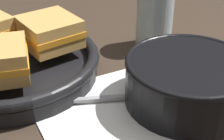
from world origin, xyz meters
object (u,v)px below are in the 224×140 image
at_px(spoon, 140,96).
at_px(skillet, 13,65).
at_px(soup_bowl, 188,79).
at_px(drinking_glass, 154,20).
at_px(sandwich_near_right, 50,32).

distance_m(spoon, skillet, 0.21).
xyz_separation_m(soup_bowl, skillet, (-0.17, 0.22, -0.02)).
relative_size(soup_bowl, skillet, 0.64).
distance_m(soup_bowl, drinking_glass, 0.18).
bearing_deg(drinking_glass, soup_bowl, -117.74).
height_order(skillet, drinking_glass, drinking_glass).
bearing_deg(soup_bowl, spoon, 139.67).
xyz_separation_m(skillet, sandwich_near_right, (0.07, -0.01, 0.04)).
xyz_separation_m(spoon, skillet, (-0.12, 0.17, 0.01)).
bearing_deg(sandwich_near_right, drinking_glass, -12.98).
height_order(sandwich_near_right, drinking_glass, drinking_glass).
bearing_deg(sandwich_near_right, spoon, -71.50).
bearing_deg(skillet, spoon, -55.29).
distance_m(spoon, sandwich_near_right, 0.18).
xyz_separation_m(spoon, drinking_glass, (0.13, 0.12, 0.04)).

